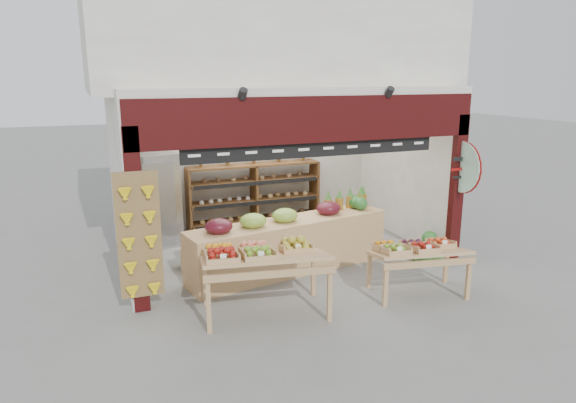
# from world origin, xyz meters

# --- Properties ---
(ground) EXTENTS (60.00, 60.00, 0.00)m
(ground) POSITION_xyz_m (0.00, 0.00, 0.00)
(ground) COLOR slate
(ground) RESTS_ON ground
(shop_structure) EXTENTS (6.36, 5.12, 5.40)m
(shop_structure) POSITION_xyz_m (0.00, 1.61, 3.92)
(shop_structure) COLOR white
(shop_structure) RESTS_ON ground
(banana_board) EXTENTS (0.60, 0.15, 1.80)m
(banana_board) POSITION_xyz_m (-2.73, -1.17, 1.12)
(banana_board) COLOR olive
(banana_board) RESTS_ON ground
(gift_sign) EXTENTS (0.04, 0.93, 0.92)m
(gift_sign) POSITION_xyz_m (2.75, -1.15, 1.75)
(gift_sign) COLOR #C0F1D1
(gift_sign) RESTS_ON ground
(back_shelving) EXTENTS (2.84, 0.47, 1.77)m
(back_shelving) POSITION_xyz_m (-0.06, 1.88, 1.11)
(back_shelving) COLOR brown
(back_shelving) RESTS_ON ground
(refrigerator) EXTENTS (0.87, 0.87, 1.85)m
(refrigerator) POSITION_xyz_m (-2.07, 1.84, 0.92)
(refrigerator) COLOR #BABBC1
(refrigerator) RESTS_ON ground
(cardboard_stack) EXTENTS (0.97, 0.70, 0.61)m
(cardboard_stack) POSITION_xyz_m (-1.48, 0.37, 0.22)
(cardboard_stack) COLOR silver
(cardboard_stack) RESTS_ON ground
(mid_counter) EXTENTS (3.70, 1.33, 1.13)m
(mid_counter) POSITION_xyz_m (-0.20, -0.43, 0.50)
(mid_counter) COLOR tan
(mid_counter) RESTS_ON ground
(display_table_left) EXTENTS (1.90, 1.27, 1.10)m
(display_table_left) POSITION_xyz_m (-1.24, -1.75, 0.86)
(display_table_left) COLOR tan
(display_table_left) RESTS_ON ground
(display_table_right) EXTENTS (1.56, 1.06, 0.93)m
(display_table_right) POSITION_xyz_m (1.22, -2.02, 0.71)
(display_table_right) COLOR tan
(display_table_right) RESTS_ON ground
(watermelon_pile) EXTENTS (0.70, 0.70, 0.54)m
(watermelon_pile) POSITION_xyz_m (2.35, -0.89, 0.18)
(watermelon_pile) COLOR #194517
(watermelon_pile) RESTS_ON ground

